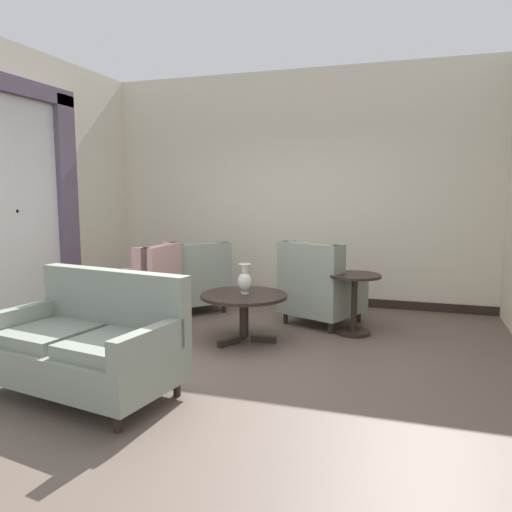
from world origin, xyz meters
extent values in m
plane|color=brown|center=(0.00, 0.00, 0.00)|extent=(7.99, 7.99, 0.00)
cube|color=beige|center=(0.00, 2.71, 1.68)|extent=(5.86, 0.08, 3.36)
cube|color=beige|center=(-2.85, 0.81, 1.68)|extent=(0.08, 3.80, 3.36)
cube|color=black|center=(0.00, 2.66, 0.06)|extent=(5.70, 0.03, 0.12)
cube|color=silver|center=(-2.79, 0.29, 1.41)|extent=(0.03, 1.34, 2.55)
cube|color=white|center=(-2.77, 0.29, 1.41)|extent=(0.02, 1.42, 2.63)
cube|color=white|center=(-2.77, 0.29, 1.41)|extent=(0.02, 0.04, 2.55)
cube|color=white|center=(-2.77, 0.29, 1.41)|extent=(0.02, 1.34, 0.04)
cube|color=#605166|center=(-2.73, 1.14, 1.46)|extent=(0.10, 0.32, 2.85)
cube|color=#605166|center=(-2.73, 0.29, 2.84)|extent=(0.10, 2.02, 0.20)
cylinder|color=black|center=(-0.05, 0.59, 0.51)|extent=(0.95, 0.95, 0.03)
cylinder|color=black|center=(-0.05, 0.59, 0.27)|extent=(0.10, 0.10, 0.44)
cube|color=black|center=(0.17, 0.61, 0.04)|extent=(0.28, 0.09, 0.07)
cube|color=black|center=(-0.13, 0.79, 0.04)|extent=(0.17, 0.28, 0.07)
cube|color=black|center=(-0.15, 0.39, 0.04)|extent=(0.19, 0.27, 0.07)
cylinder|color=beige|center=(-0.05, 0.61, 0.54)|extent=(0.09, 0.09, 0.02)
ellipsoid|color=beige|center=(-0.05, 0.61, 0.66)|extent=(0.16, 0.16, 0.21)
cylinder|color=beige|center=(-0.05, 0.61, 0.81)|extent=(0.08, 0.08, 0.09)
torus|color=beige|center=(-0.05, 0.61, 0.85)|extent=(0.14, 0.14, 0.02)
cube|color=gray|center=(-0.78, -1.19, 0.28)|extent=(1.62, 1.07, 0.28)
cube|color=gray|center=(-0.72, -0.85, 0.70)|extent=(1.51, 0.39, 0.55)
cube|color=gray|center=(-1.11, -1.17, 0.47)|extent=(0.70, 0.72, 0.10)
cube|color=gray|center=(-0.46, -1.28, 0.47)|extent=(0.70, 0.72, 0.10)
cube|color=gray|center=(-1.48, -1.12, 0.54)|extent=(0.23, 0.74, 0.23)
cube|color=gray|center=(-0.10, -1.35, 0.54)|extent=(0.23, 0.74, 0.23)
cylinder|color=black|center=(-0.19, -1.63, 0.07)|extent=(0.06, 0.06, 0.14)
cylinder|color=black|center=(-1.37, -0.75, 0.07)|extent=(0.06, 0.06, 0.14)
cylinder|color=black|center=(-0.08, -0.96, 0.07)|extent=(0.06, 0.06, 0.14)
cube|color=gray|center=(-1.17, 1.75, 0.27)|extent=(1.10, 1.10, 0.27)
cube|color=gray|center=(-0.93, 1.52, 0.68)|extent=(0.62, 0.63, 0.55)
cube|color=gray|center=(-0.77, 1.81, 0.75)|extent=(0.21, 0.21, 0.42)
cube|color=gray|center=(-1.22, 1.35, 0.75)|extent=(0.21, 0.21, 0.42)
cube|color=gray|center=(-0.98, 2.01, 0.52)|extent=(0.58, 0.56, 0.23)
cube|color=gray|center=(-1.43, 1.55, 0.52)|extent=(0.58, 0.56, 0.23)
cylinder|color=black|center=(-1.20, 2.18, 0.07)|extent=(0.06, 0.06, 0.14)
cylinder|color=black|center=(-1.61, 1.76, 0.07)|extent=(0.06, 0.06, 0.14)
cylinder|color=black|center=(-0.74, 1.73, 0.07)|extent=(0.06, 0.06, 0.14)
cylinder|color=black|center=(-1.14, 1.31, 0.07)|extent=(0.06, 0.06, 0.14)
cube|color=tan|center=(-1.48, 0.77, 0.29)|extent=(0.83, 0.75, 0.29)
cube|color=tan|center=(-1.13, 0.78, 0.72)|extent=(0.14, 0.75, 0.58)
cube|color=tan|center=(-1.22, 1.10, 0.79)|extent=(0.20, 0.10, 0.44)
cube|color=tan|center=(-1.22, 0.45, 0.79)|extent=(0.20, 0.10, 0.44)
cube|color=tan|center=(-1.53, 1.10, 0.54)|extent=(0.73, 0.10, 0.22)
cube|color=tan|center=(-1.53, 0.45, 0.54)|extent=(0.73, 0.10, 0.22)
cylinder|color=black|center=(-1.82, 1.07, 0.07)|extent=(0.06, 0.06, 0.14)
cylinder|color=black|center=(-1.82, 0.48, 0.07)|extent=(0.06, 0.06, 0.14)
cylinder|color=black|center=(-1.14, 1.07, 0.07)|extent=(0.06, 0.06, 0.14)
cylinder|color=black|center=(-1.14, 0.48, 0.07)|extent=(0.06, 0.06, 0.14)
cube|color=gray|center=(0.64, 1.61, 0.28)|extent=(1.08, 1.08, 0.28)
cube|color=gray|center=(0.50, 1.30, 0.73)|extent=(0.80, 0.45, 0.61)
cube|color=gray|center=(0.87, 1.24, 0.80)|extent=(0.17, 0.22, 0.46)
cube|color=gray|center=(0.21, 1.52, 0.80)|extent=(0.17, 0.22, 0.46)
cube|color=gray|center=(0.99, 1.52, 0.54)|extent=(0.38, 0.70, 0.23)
cube|color=gray|center=(0.33, 1.80, 0.54)|extent=(0.38, 0.70, 0.23)
cylinder|color=black|center=(1.07, 1.79, 0.07)|extent=(0.06, 0.06, 0.14)
cylinder|color=black|center=(0.47, 2.05, 0.07)|extent=(0.06, 0.06, 0.14)
cylinder|color=black|center=(0.81, 1.18, 0.07)|extent=(0.06, 0.06, 0.14)
cylinder|color=black|center=(0.21, 1.44, 0.07)|extent=(0.06, 0.06, 0.14)
cylinder|color=black|center=(1.07, 1.23, 0.68)|extent=(0.60, 0.60, 0.03)
cylinder|color=black|center=(1.07, 1.23, 0.33)|extent=(0.07, 0.07, 0.67)
cylinder|color=black|center=(1.07, 1.23, 0.02)|extent=(0.39, 0.39, 0.04)
camera|label=1|loc=(1.68, -4.34, 1.62)|focal=34.34mm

